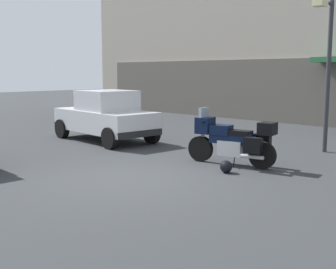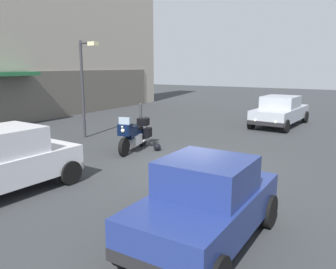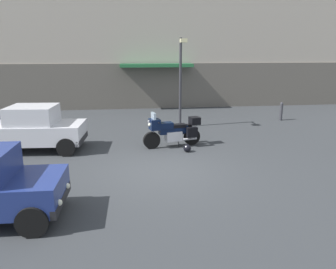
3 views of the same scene
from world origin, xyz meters
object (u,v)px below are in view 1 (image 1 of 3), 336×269
object	(u,v)px
car_hatchback_near	(105,116)
helmet	(226,167)
motorcycle	(232,140)
streetlamp_curbside	(326,59)

from	to	relation	value
car_hatchback_near	helmet	bearing A→B (deg)	174.56
motorcycle	streetlamp_curbside	bearing A→B (deg)	-116.02
motorcycle	helmet	size ratio (longest dim) A/B	8.01
helmet	car_hatchback_near	world-z (taller)	car_hatchback_near
helmet	car_hatchback_near	bearing A→B (deg)	170.24
motorcycle	helmet	distance (m)	0.97
helmet	car_hatchback_near	xyz separation A→B (m)	(-5.59, 0.96, 0.67)
motorcycle	streetlamp_curbside	world-z (taller)	streetlamp_curbside
motorcycle	helmet	world-z (taller)	motorcycle
helmet	car_hatchback_near	size ratio (longest dim) A/B	0.07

